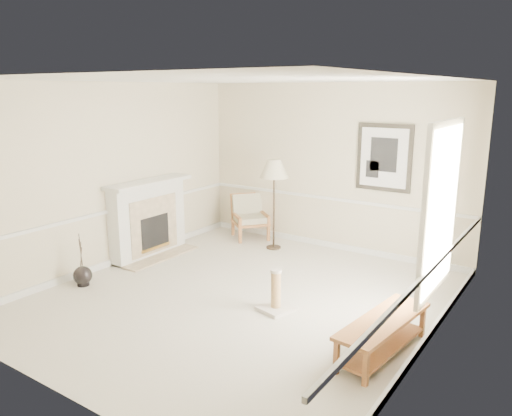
{
  "coord_description": "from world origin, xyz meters",
  "views": [
    {
      "loc": [
        3.76,
        -5.15,
        2.78
      ],
      "look_at": [
        -0.21,
        0.7,
        1.1
      ],
      "focal_mm": 35.0,
      "sensor_mm": 36.0,
      "label": 1
    }
  ],
  "objects_px": {
    "floor_vase": "(83,276)",
    "bench": "(383,331)",
    "scratching_post": "(276,297)",
    "floor_lamp": "(274,171)",
    "armchair": "(249,214)"
  },
  "relations": [
    {
      "from": "armchair",
      "to": "scratching_post",
      "type": "relative_size",
      "value": 1.62
    },
    {
      "from": "floor_vase",
      "to": "bench",
      "type": "height_order",
      "value": "floor_vase"
    },
    {
      "from": "floor_vase",
      "to": "bench",
      "type": "distance_m",
      "value": 4.33
    },
    {
      "from": "scratching_post",
      "to": "floor_lamp",
      "type": "bearing_deg",
      "value": 122.8
    },
    {
      "from": "floor_vase",
      "to": "armchair",
      "type": "height_order",
      "value": "armchair"
    },
    {
      "from": "armchair",
      "to": "bench",
      "type": "bearing_deg",
      "value": -87.95
    },
    {
      "from": "floor_lamp",
      "to": "armchair",
      "type": "bearing_deg",
      "value": 156.15
    },
    {
      "from": "scratching_post",
      "to": "armchair",
      "type": "bearing_deg",
      "value": 130.87
    },
    {
      "from": "floor_vase",
      "to": "bench",
      "type": "bearing_deg",
      "value": 7.66
    },
    {
      "from": "armchair",
      "to": "floor_lamp",
      "type": "xyz_separation_m",
      "value": [
        0.78,
        -0.35,
        0.95
      ]
    },
    {
      "from": "armchair",
      "to": "floor_lamp",
      "type": "distance_m",
      "value": 1.28
    },
    {
      "from": "armchair",
      "to": "bench",
      "type": "relative_size",
      "value": 0.62
    },
    {
      "from": "floor_lamp",
      "to": "scratching_post",
      "type": "xyz_separation_m",
      "value": [
        1.41,
        -2.18,
        -1.22
      ]
    },
    {
      "from": "bench",
      "to": "scratching_post",
      "type": "bearing_deg",
      "value": 169.41
    },
    {
      "from": "armchair",
      "to": "floor_lamp",
      "type": "relative_size",
      "value": 0.57
    }
  ]
}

